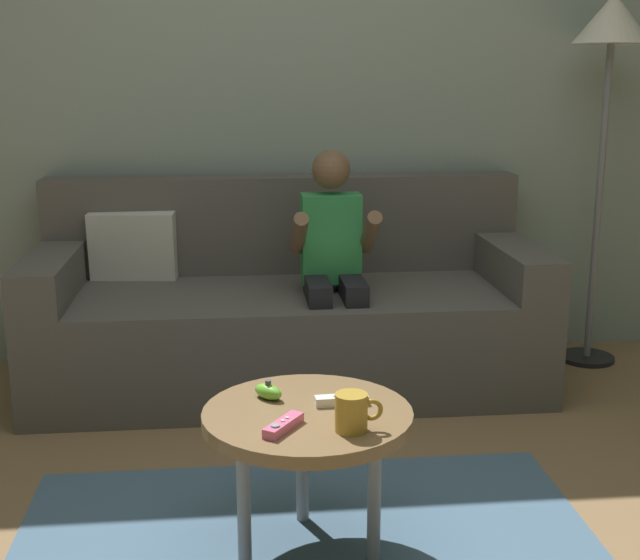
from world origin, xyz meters
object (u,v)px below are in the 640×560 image
coffee_mug (352,412)px  person_seated_on_couch (333,260)px  game_remote_white_far_corner (342,400)px  coffee_table (307,425)px  nunchuk_lime (268,391)px  floor_lamp (611,47)px  game_remote_pink_near_edge (283,425)px  couch (286,314)px

coffee_mug → person_seated_on_couch: bearing=85.3°
game_remote_white_far_corner → person_seated_on_couch: bearing=84.4°
coffee_table → game_remote_white_far_corner: bearing=18.1°
person_seated_on_couch → game_remote_white_far_corner: person_seated_on_couch is taller
person_seated_on_couch → coffee_table: bearing=-100.1°
nunchuk_lime → floor_lamp: bearing=42.3°
coffee_mug → game_remote_white_far_corner: bearing=91.5°
coffee_table → nunchuk_lime: (-0.10, 0.09, 0.06)m
game_remote_white_far_corner → coffee_mug: coffee_mug is taller
nunchuk_lime → game_remote_pink_near_edge: bearing=-82.5°
nunchuk_lime → coffee_mug: coffee_mug is taller
coffee_mug → floor_lamp: size_ratio=0.08×
couch → floor_lamp: bearing=5.3°
person_seated_on_couch → couch: bearing=133.9°
coffee_table → game_remote_white_far_corner: size_ratio=3.85×
nunchuk_lime → game_remote_white_far_corner: size_ratio=0.67×
game_remote_white_far_corner → coffee_mug: 0.17m
couch → person_seated_on_couch: 0.36m
coffee_mug → floor_lamp: bearing=50.8°
couch → game_remote_white_far_corner: bearing=-87.1°
game_remote_pink_near_edge → nunchuk_lime: nunchuk_lime is taller
person_seated_on_couch → nunchuk_lime: (-0.30, -1.04, -0.12)m
couch → nunchuk_lime: couch is taller
couch → nunchuk_lime: bearing=-95.8°
game_remote_white_far_corner → coffee_mug: bearing=-88.5°
person_seated_on_couch → floor_lamp: size_ratio=0.62×
coffee_table → floor_lamp: (1.38, 1.44, 0.99)m
coffee_table → nunchuk_lime: bearing=137.0°
person_seated_on_couch → game_remote_pink_near_edge: bearing=-102.2°
nunchuk_lime → floor_lamp: size_ratio=0.06×
couch → floor_lamp: 1.73m
game_remote_pink_near_edge → floor_lamp: (1.45, 1.56, 0.93)m
game_remote_white_far_corner → floor_lamp: 2.13m
couch → game_remote_pink_near_edge: (-0.10, -1.43, 0.13)m
coffee_table → game_remote_pink_near_edge: bearing=-120.4°
couch → nunchuk_lime: 1.24m
floor_lamp → nunchuk_lime: bearing=-137.7°
game_remote_pink_near_edge → coffee_mug: bearing=-7.1°
couch → floor_lamp: (1.36, 0.12, 1.06)m
floor_lamp → person_seated_on_couch: bearing=-165.5°
couch → coffee_table: (-0.03, -1.31, 0.07)m
game_remote_pink_near_edge → floor_lamp: bearing=47.0°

